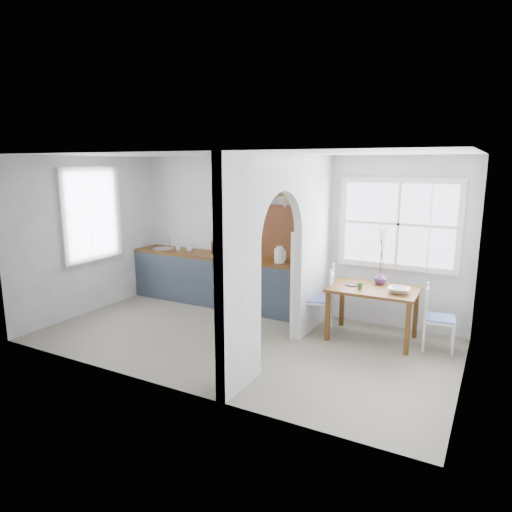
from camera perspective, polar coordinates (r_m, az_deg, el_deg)
The scene contains 26 objects.
floor at distance 6.64m, azimuth -2.01°, elevation -10.44°, with size 5.80×3.20×0.01m, color gray.
ceiling at distance 6.16m, azimuth -2.19°, elevation 12.62°, with size 5.80×3.20×0.01m, color silver.
walls at distance 6.27m, azimuth -2.09°, elevation 0.65°, with size 5.81×3.21×2.60m.
partition at distance 5.97m, azimuth 3.98°, elevation 1.56°, with size 0.12×3.20×2.60m.
kitchen_window at distance 8.05m, azimuth -20.08°, elevation 4.90°, with size 0.10×1.16×1.50m, color white, non-canonical shape.
nook_window at distance 7.04m, azimuth 17.35°, elevation 3.81°, with size 1.76×0.10×1.30m, color white, non-canonical shape.
counter at distance 8.14m, azimuth -4.18°, elevation -2.92°, with size 3.50×0.60×0.90m.
sink at distance 8.78m, azimuth -11.49°, elevation 0.85°, with size 0.40×0.40×0.02m, color silver.
backsplash at distance 7.73m, azimuth 2.53°, elevation 3.10°, with size 1.65×0.03×0.90m, color brown.
shelf at distance 7.58m, azimuth 2.29°, elevation 7.94°, with size 1.75×0.20×0.21m.
pendant_lamp at distance 7.13m, azimuth 3.64°, elevation 6.67°, with size 0.26×0.26×0.16m, color white.
utensil_rail at distance 6.77m, azimuth 6.24°, elevation 2.70°, with size 0.02×0.02×0.50m, color silver.
dining_table at distance 6.75m, azimuth 14.31°, elevation -7.00°, with size 1.21×0.81×0.76m, color brown, non-canonical shape.
chair_left at distance 6.88m, azimuth 7.62°, elevation -5.28°, with size 0.46×0.46×1.01m, color silver, non-canonical shape.
chair_right at distance 6.66m, azimuth 21.98°, elevation -7.21°, with size 0.40×0.40×0.88m, color silver, non-canonical shape.
kettle at distance 7.38m, azimuth 2.96°, elevation 0.21°, with size 0.22×0.18×0.27m, color white, non-canonical shape.
mug_a at distance 8.53m, azimuth -9.67°, elevation 1.08°, with size 0.13×0.13×0.12m, color silver.
mug_b at distance 8.36m, azimuth -8.24°, elevation 0.84°, with size 0.12×0.12×0.10m, color silver.
knife_block at distance 8.11m, azimuth -5.02°, elevation 1.11°, with size 0.11×0.15×0.24m, color black.
jar at distance 8.05m, azimuth -4.55°, elevation 0.82°, with size 0.11×0.11×0.18m, color #A58355.
towel_magenta at distance 7.13m, azimuth 6.05°, elevation -6.57°, with size 0.02×0.03×0.59m, color #A40E64.
towel_orange at distance 7.09m, azimuth 5.88°, elevation -6.89°, with size 0.02×0.03×0.44m, color orange.
bowl at distance 6.50m, azimuth 17.42°, elevation -4.09°, with size 0.30×0.30×0.07m, color silver.
table_cup at distance 6.55m, azimuth 12.87°, elevation -3.67°, with size 0.09×0.09×0.08m, color #3C6D3C.
plate at distance 6.72m, azimuth 11.93°, elevation -3.52°, with size 0.20×0.20×0.02m, color black.
vase at distance 6.85m, azimuth 15.26°, elevation -2.65°, with size 0.18×0.18×0.19m, color #542E63.
Camera 1 is at (3.13, -5.30, 2.49)m, focal length 32.00 mm.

